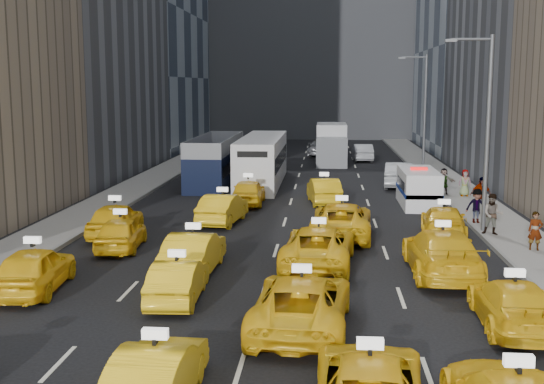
{
  "coord_description": "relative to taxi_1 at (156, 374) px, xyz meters",
  "views": [
    {
      "loc": [
        2.02,
        -19.46,
        6.8
      ],
      "look_at": [
        -0.39,
        10.9,
        2.0
      ],
      "focal_mm": 45.0,
      "sensor_mm": 36.0,
      "label": 1
    }
  ],
  "objects": [
    {
      "name": "pedestrian_0",
      "position": [
        12.07,
        14.3,
        0.25
      ],
      "size": [
        0.62,
        0.45,
        1.59
      ],
      "primitive_type": "imported",
      "rotation": [
        0.0,
        0.0,
        -0.13
      ],
      "color": "gray",
      "rests_on": "sidewalk_east"
    },
    {
      "name": "taxi_9",
      "position": [
        -1.22,
        10.43,
        0.07
      ],
      "size": [
        1.74,
        4.64,
        1.51
      ],
      "primitive_type": "imported",
      "rotation": [
        0.0,
        0.0,
        3.11
      ],
      "color": "yellow",
      "rests_on": "ground"
    },
    {
      "name": "taxi_16",
      "position": [
        -0.85,
        24.72,
        0.05
      ],
      "size": [
        1.84,
        4.41,
        1.49
      ],
      "primitive_type": "imported",
      "rotation": [
        0.0,
        0.0,
        3.16
      ],
      "color": "yellow",
      "rests_on": "ground"
    },
    {
      "name": "streetlight_near",
      "position": [
        10.71,
        17.97,
        4.23
      ],
      "size": [
        2.15,
        0.22,
        9.0
      ],
      "color": "#595B60",
      "rests_on": "ground"
    },
    {
      "name": "taxi_7",
      "position": [
        8.87,
        5.45,
        -0.0
      ],
      "size": [
        2.08,
        4.81,
        1.38
      ],
      "primitive_type": "imported",
      "rotation": [
        0.0,
        0.0,
        3.11
      ],
      "color": "yellow",
      "rests_on": "ground"
    },
    {
      "name": "taxi_8",
      "position": [
        -4.92,
        13.64,
        0.0
      ],
      "size": [
        1.99,
        4.21,
        1.39
      ],
      "primitive_type": "imported",
      "rotation": [
        0.0,
        0.0,
        3.23
      ],
      "color": "yellow",
      "rests_on": "ground"
    },
    {
      "name": "taxi_4",
      "position": [
        -6.05,
        7.69,
        0.07
      ],
      "size": [
        2.18,
        4.64,
        1.53
      ],
      "primitive_type": "imported",
      "rotation": [
        0.0,
        0.0,
        3.23
      ],
      "color": "yellow",
      "rests_on": "ground"
    },
    {
      "name": "nypd_van",
      "position": [
        8.81,
        25.21,
        0.3
      ],
      "size": [
        2.65,
        5.35,
        2.2
      ],
      "rotation": [
        0.0,
        0.0,
        -0.13
      ],
      "color": "white",
      "rests_on": "ground"
    },
    {
      "name": "pedestrian_4",
      "position": [
        11.95,
        27.97,
        0.27
      ],
      "size": [
        0.79,
        0.43,
        1.62
      ],
      "primitive_type": "imported",
      "rotation": [
        0.0,
        0.0,
        0.0
      ],
      "color": "gray",
      "rests_on": "sidewalk_east"
    },
    {
      "name": "taxi_12",
      "position": [
        -5.91,
        16.09,
        0.08
      ],
      "size": [
        1.99,
        4.59,
        1.54
      ],
      "primitive_type": "imported",
      "rotation": [
        0.0,
        0.0,
        3.18
      ],
      "color": "yellow",
      "rests_on": "ground"
    },
    {
      "name": "misc_car_0",
      "position": [
        8.48,
        32.57,
        0.14
      ],
      "size": [
        2.33,
        5.21,
        1.66
      ],
      "primitive_type": "imported",
      "rotation": [
        0.0,
        0.0,
        3.03
      ],
      "color": "#B1B4B9",
      "rests_on": "ground"
    },
    {
      "name": "ground",
      "position": [
        1.53,
        5.97,
        -0.69
      ],
      "size": [
        160.0,
        160.0,
        0.0
      ],
      "primitive_type": "plane",
      "color": "black",
      "rests_on": "ground"
    },
    {
      "name": "pedestrian_5",
      "position": [
        10.81,
        28.66,
        0.25
      ],
      "size": [
        1.53,
        0.94,
        1.59
      ],
      "primitive_type": "imported",
      "rotation": [
        0.0,
        0.0,
        -0.38
      ],
      "color": "gray",
      "rests_on": "sidewalk_east"
    },
    {
      "name": "taxi_10",
      "position": [
        3.32,
        11.72,
        0.07
      ],
      "size": [
        2.95,
        5.68,
        1.53
      ],
      "primitive_type": "imported",
      "rotation": [
        0.0,
        0.0,
        3.06
      ],
      "color": "yellow",
      "rests_on": "ground"
    },
    {
      "name": "sidewalk_east",
      "position": [
        12.03,
        30.97,
        -0.62
      ],
      "size": [
        3.0,
        90.0,
        0.15
      ],
      "primitive_type": "cube",
      "color": "gray",
      "rests_on": "ground"
    },
    {
      "name": "streetlight_far",
      "position": [
        10.71,
        37.97,
        4.23
      ],
      "size": [
        2.15,
        0.22,
        9.0
      ],
      "color": "#595B60",
      "rests_on": "ground"
    },
    {
      "name": "misc_car_1",
      "position": [
        -5.1,
        45.18,
        0.06
      ],
      "size": [
        3.09,
        5.63,
        1.5
      ],
      "primitive_type": "imported",
      "rotation": [
        0.0,
        0.0,
        3.03
      ],
      "color": "black",
      "rests_on": "ground"
    },
    {
      "name": "taxi_1",
      "position": [
        0.0,
        0.0,
        0.0
      ],
      "size": [
        1.57,
        4.24,
        1.38
      ],
      "primitive_type": "imported",
      "rotation": [
        0.0,
        0.0,
        3.12
      ],
      "color": "yellow",
      "rests_on": "ground"
    },
    {
      "name": "box_truck",
      "position": [
        4.04,
        45.88,
        1.0
      ],
      "size": [
        3.57,
        7.78,
        3.43
      ],
      "rotation": [
        0.0,
        0.0,
        0.14
      ],
      "color": "silver",
      "rests_on": "ground"
    },
    {
      "name": "curb_west",
      "position": [
        -7.52,
        30.97,
        -0.6
      ],
      "size": [
        0.15,
        90.0,
        0.18
      ],
      "primitive_type": "cube",
      "color": "slate",
      "rests_on": "ground"
    },
    {
      "name": "sidewalk_west",
      "position": [
        -8.97,
        30.97,
        -0.62
      ],
      "size": [
        3.0,
        90.0,
        0.15
      ],
      "primitive_type": "cube",
      "color": "gray",
      "rests_on": "ground"
    },
    {
      "name": "taxi_5",
      "position": [
        -1.09,
        7.09,
        -0.03
      ],
      "size": [
        1.57,
        4.1,
        1.33
      ],
      "primitive_type": "imported",
      "rotation": [
        0.0,
        0.0,
        3.18
      ],
      "color": "yellow",
      "rests_on": "ground"
    },
    {
      "name": "taxi_11",
      "position": [
        7.76,
        10.78,
        0.15
      ],
      "size": [
        2.38,
        5.79,
        1.68
      ],
      "primitive_type": "imported",
      "rotation": [
        0.0,
        0.0,
        3.15
      ],
      "color": "yellow",
      "rests_on": "ground"
    },
    {
      "name": "taxi_14",
      "position": [
        4.29,
        16.71,
        0.09
      ],
      "size": [
        2.92,
        5.79,
        1.57
      ],
      "primitive_type": "imported",
      "rotation": [
        0.0,
        0.0,
        3.09
      ],
      "color": "yellow",
      "rests_on": "ground"
    },
    {
      "name": "misc_car_3",
      "position": [
        -1.09,
        51.92,
        -0.0
      ],
      "size": [
        1.74,
        4.1,
        1.38
      ],
      "primitive_type": "imported",
      "rotation": [
        0.0,
        0.0,
        3.17
      ],
      "color": "black",
      "rests_on": "ground"
    },
    {
      "name": "city_bus",
      "position": [
        -0.84,
        33.19,
        0.93
      ],
      "size": [
        3.92,
        12.84,
        3.26
      ],
      "rotation": [
        0.0,
        0.0,
        -0.1
      ],
      "color": "silver",
      "rests_on": "ground"
    },
    {
      "name": "misc_car_4",
      "position": [
        6.86,
        48.23,
        0.08
      ],
      "size": [
        1.8,
        4.72,
        1.54
      ],
      "primitive_type": "imported",
      "rotation": [
        0.0,
        0.0,
        3.18
      ],
      "color": "#AFB1B7",
      "rests_on": "ground"
    },
    {
      "name": "pedestrian_1",
      "position": [
        11.03,
        17.1,
        0.38
      ],
      "size": [
        0.99,
        0.7,
        1.85
      ],
      "primitive_type": "imported",
      "rotation": [
        0.0,
        0.0,
        -0.25
      ],
      "color": "gray",
      "rests_on": "sidewalk_east"
    },
    {
      "name": "curb_east",
      "position": [
        10.58,
        30.97,
        -0.6
      ],
      "size": [
        0.15,
        90.0,
        0.18
      ],
      "primitive_type": "cube",
      "color": "slate",
      "rests_on": "ground"
    },
    {
      "name": "taxi_6",
      "position": [
        2.92,
        4.82,
        0.08
      ],
      "size": [
        2.92,
        5.74,
        1.55
      ],
      "primitive_type": "imported",
      "rotation": [
        0.0,
        0.0,
        3.08
      ],
      "color": "yellow",
      "rests_on": "ground"
    },
    {
      "name": "taxi_15",
      "position": [
        8.88,
        17.13,
        0.0
      ],
      "size": [
        2.53,
        5.0,
        1.39
      ],
      "primitive_type": "imported",
      "rotation": [
        0.0,
        0.0,
        3.02
      ],
      "color": "yellow",
      "rests_on": "ground"
    },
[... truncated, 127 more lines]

